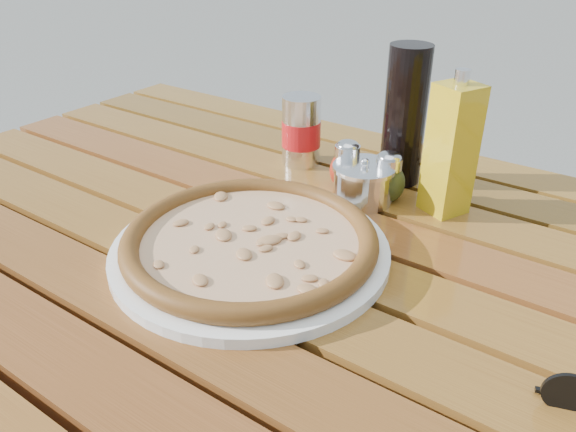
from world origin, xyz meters
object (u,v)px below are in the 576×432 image
Objects in this scene: plate at (250,250)px; olive_oil_cruet at (451,149)px; parmesan_tin at (363,183)px; table at (280,287)px; pepper_shaker at (347,166)px; pizza at (250,240)px; oregano_shaker at (388,178)px; dark_bottle at (405,116)px; soda_can at (301,131)px.

plate is 0.32m from olive_oil_cruet.
parmesan_tin is (0.05, 0.22, 0.02)m from plate.
table is 0.23m from pepper_shaker.
oregano_shaker is (0.08, 0.24, 0.02)m from pizza.
parmesan_tin is at bearing -158.63° from olive_oil_cruet.
pizza is 2.03× the size of olive_oil_cruet.
parmesan_tin is at bearing -97.22° from dark_bottle.
pepper_shaker is 0.07m from oregano_shaker.
pizza is at bearing -103.26° from table.
pizza is at bearing 90.00° from plate.
plate is at bearing -101.96° from parmesan_tin.
table is 0.31m from olive_oil_cruet.
dark_bottle is at bearing 79.52° from pizza.
olive_oil_cruet is at bearing 55.51° from table.
table is 0.23m from oregano_shaker.
pepper_shaker is (0.00, 0.24, 0.02)m from pizza.
pizza is 0.31m from soda_can.
plate is 0.25m from oregano_shaker.
pizza is (0.00, 0.00, 0.02)m from plate.
oregano_shaker is at bearing -78.35° from dark_bottle.
dark_bottle reaches higher than soda_can.
table is 17.07× the size of oregano_shaker.
soda_can is (-0.11, 0.04, 0.02)m from pepper_shaker.
dark_bottle is at bearing 150.01° from olive_oil_cruet.
dark_bottle is 2.18× the size of parmesan_tin.
olive_oil_cruet is at bearing 15.07° from oregano_shaker.
dark_bottle is at bearing 52.83° from pepper_shaker.
plate is at bearing -90.00° from pizza.
pizza is 0.32m from olive_oil_cruet.
parmesan_tin is at bearing -143.62° from oregano_shaker.
oregano_shaker is at bearing -13.62° from soda_can.
pepper_shaker reaches higher than table.
plate is 0.34m from dark_bottle.
parmesan_tin is at bearing -22.90° from soda_can.
dark_bottle reaches higher than oregano_shaker.
plate is 3.00× the size of soda_can.
dark_bottle reaches higher than olive_oil_cruet.
oregano_shaker reaches higher than pizza.
oregano_shaker is 0.81× the size of parmesan_tin.
soda_can is (-0.19, 0.05, 0.02)m from oregano_shaker.
dark_bottle is (0.06, 0.32, 0.10)m from plate.
pepper_shaker is 0.17m from olive_oil_cruet.
pizza is at bearing -107.46° from oregano_shaker.
plate is 4.39× the size of oregano_shaker.
soda_can is at bearing 111.48° from pizza.
pepper_shaker is (0.00, 0.24, 0.03)m from plate.
table is 13.86× the size of parmesan_tin.
table is at bearing 76.74° from plate.
oregano_shaker is at bearing 72.54° from plate.
soda_can is (-0.17, -0.03, -0.05)m from dark_bottle.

